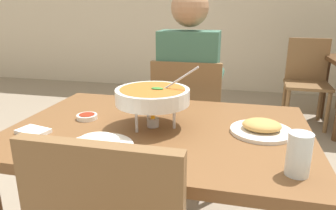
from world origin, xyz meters
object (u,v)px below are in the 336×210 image
(chair_diner_main, at_px, (188,120))
(diner_main, at_px, (189,83))
(dining_table_main, at_px, (160,151))
(sauce_dish, at_px, (87,117))
(drink_glass, at_px, (299,156))
(rice_plate, at_px, (99,144))
(appetizer_plate, at_px, (261,128))
(chair_bg_corner, at_px, (307,76))
(curry_bowl, at_px, (153,96))

(chair_diner_main, height_order, diner_main, diner_main)
(dining_table_main, distance_m, sauce_dish, 0.36)
(sauce_dish, xyz_separation_m, drink_glass, (0.83, -0.30, 0.05))
(rice_plate, bearing_deg, appetizer_plate, 27.50)
(drink_glass, relative_size, chair_bg_corner, 0.14)
(chair_diner_main, xyz_separation_m, chair_bg_corner, (1.00, 1.63, 0.00))
(chair_diner_main, height_order, drink_glass, chair_diner_main)
(appetizer_plate, xyz_separation_m, chair_bg_corner, (0.59, 2.31, -0.24))
(diner_main, height_order, appetizer_plate, diner_main)
(curry_bowl, bearing_deg, appetizer_plate, 3.33)
(drink_glass, bearing_deg, dining_table_main, 150.36)
(appetizer_plate, distance_m, sauce_dish, 0.74)
(diner_main, distance_m, sauce_dish, 0.79)
(dining_table_main, height_order, diner_main, diner_main)
(drink_glass, bearing_deg, sauce_dish, 160.15)
(dining_table_main, distance_m, chair_bg_corner, 2.54)
(diner_main, relative_size, chair_bg_corner, 1.46)
(diner_main, height_order, sauce_dish, diner_main)
(chair_diner_main, height_order, chair_bg_corner, same)
(curry_bowl, height_order, drink_glass, curry_bowl)
(appetizer_plate, bearing_deg, chair_bg_corner, 75.59)
(curry_bowl, distance_m, sauce_dish, 0.33)
(dining_table_main, xyz_separation_m, chair_diner_main, (-0.00, 0.71, -0.11))
(curry_bowl, xyz_separation_m, sauce_dish, (-0.31, 0.02, -0.12))
(chair_bg_corner, bearing_deg, dining_table_main, -113.14)
(chair_diner_main, relative_size, sauce_dish, 10.00)
(chair_bg_corner, bearing_deg, appetizer_plate, -104.41)
(chair_bg_corner, bearing_deg, drink_glass, -100.97)
(sauce_dish, bearing_deg, chair_bg_corner, 60.02)
(chair_bg_corner, bearing_deg, curry_bowl, -113.76)
(chair_diner_main, relative_size, drink_glass, 6.92)
(curry_bowl, distance_m, drink_glass, 0.60)
(chair_diner_main, bearing_deg, drink_glass, -63.51)
(dining_table_main, bearing_deg, diner_main, 90.00)
(rice_plate, relative_size, chair_bg_corner, 0.27)
(dining_table_main, distance_m, diner_main, 0.75)
(diner_main, xyz_separation_m, sauce_dish, (-0.34, -0.72, -0.01))
(diner_main, xyz_separation_m, rice_plate, (-0.15, -1.00, 0.00))
(sauce_dish, bearing_deg, drink_glass, -19.85)
(chair_diner_main, distance_m, drink_glass, 1.13)
(diner_main, xyz_separation_m, curry_bowl, (-0.03, -0.73, 0.11))
(sauce_dish, height_order, chair_bg_corner, chair_bg_corner)
(rice_plate, bearing_deg, diner_main, 81.54)
(diner_main, distance_m, appetizer_plate, 0.82)
(dining_table_main, xyz_separation_m, chair_bg_corner, (1.00, 2.33, -0.11))
(chair_bg_corner, bearing_deg, rice_plate, -113.83)
(chair_diner_main, distance_m, appetizer_plate, 0.82)
(chair_diner_main, bearing_deg, diner_main, 90.00)
(drink_glass, bearing_deg, chair_bg_corner, 79.03)
(chair_diner_main, relative_size, curry_bowl, 2.71)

